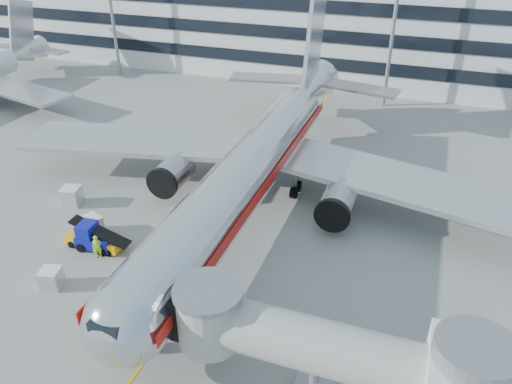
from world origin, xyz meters
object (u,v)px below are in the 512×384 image
(cargo_container_right, at_px, (72,196))
(main_jet, at_px, (257,160))
(cargo_container_front, at_px, (51,278))
(ramp_worker, at_px, (97,247))
(baggage_tug, at_px, (93,238))
(cargo_container_left, at_px, (91,226))
(belt_loader, at_px, (95,239))

(cargo_container_right, bearing_deg, main_jet, 22.39)
(cargo_container_front, relative_size, ramp_worker, 0.87)
(baggage_tug, xyz_separation_m, cargo_container_front, (-0.01, -5.17, -0.22))
(cargo_container_left, relative_size, cargo_container_right, 1.07)
(cargo_container_right, bearing_deg, cargo_container_left, -36.94)
(baggage_tug, height_order, cargo_container_right, baggage_tug)
(baggage_tug, distance_m, cargo_container_front, 5.17)
(cargo_container_left, bearing_deg, cargo_container_front, -79.00)
(belt_loader, xyz_separation_m, ramp_worker, (1.09, -1.16, 0.32))
(belt_loader, xyz_separation_m, cargo_container_front, (-0.01, -5.32, 0.07))
(cargo_container_front, distance_m, ramp_worker, 4.31)
(main_jet, height_order, belt_loader, main_jet)
(cargo_container_right, bearing_deg, belt_loader, -39.24)
(baggage_tug, bearing_deg, cargo_container_right, 139.92)
(baggage_tug, distance_m, ramp_worker, 1.48)
(cargo_container_right, relative_size, ramp_worker, 0.96)
(cargo_container_front, bearing_deg, ramp_worker, 75.19)
(cargo_container_left, relative_size, ramp_worker, 1.03)
(belt_loader, bearing_deg, cargo_container_left, 133.54)
(baggage_tug, relative_size, cargo_container_front, 1.79)
(baggage_tug, relative_size, cargo_container_right, 1.61)
(baggage_tug, height_order, cargo_container_front, baggage_tug)
(belt_loader, bearing_deg, cargo_container_front, -90.10)
(cargo_container_front, bearing_deg, cargo_container_right, 120.54)
(baggage_tug, bearing_deg, main_jet, 49.55)
(cargo_container_left, distance_m, ramp_worker, 3.50)
(belt_loader, xyz_separation_m, baggage_tug, (0.00, -0.15, 0.29))
(cargo_container_right, xyz_separation_m, cargo_container_front, (6.07, -10.28, -0.12))
(cargo_container_left, distance_m, cargo_container_right, 5.96)
(belt_loader, relative_size, baggage_tug, 1.63)
(cargo_container_left, bearing_deg, cargo_container_right, 143.06)
(cargo_container_left, bearing_deg, baggage_tug, -49.36)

